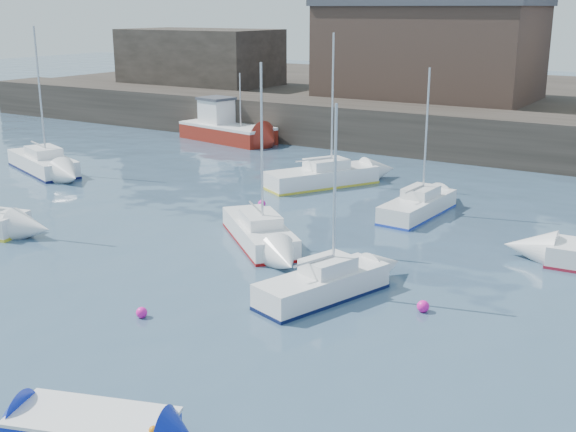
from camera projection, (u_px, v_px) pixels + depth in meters
The scene contains 15 objects.
water at pixel (61, 371), 19.92m from camera, with size 220.00×220.00×0.00m, color #2D4760.
quay_wall at pixel (468, 135), 48.17m from camera, with size 90.00×5.00×3.00m, color #28231E.
land_strip at pixel (533, 106), 62.94m from camera, with size 90.00×32.00×2.80m, color #28231E.
warehouse at pixel (430, 48), 56.32m from camera, with size 16.40×10.40×7.60m.
bldg_west at pixel (200, 57), 66.92m from camera, with size 14.00×8.00×5.00m.
blue_dinghy at pixel (93, 427), 16.49m from camera, with size 4.12×2.74×0.72m.
fishing_boat at pixel (225, 127), 54.32m from camera, with size 8.17×4.31×5.14m.
sailboat_b at pixel (259, 231), 30.68m from camera, with size 5.69×5.31×7.60m.
sailboat_c at pixel (323, 284), 24.78m from camera, with size 3.14×5.32×6.67m.
sailboat_e at pixel (43, 162), 44.08m from camera, with size 7.06×4.41×8.66m.
sailboat_f at pixel (418, 206), 34.73m from camera, with size 2.08×5.49×7.00m.
sailboat_h at pixel (322, 176), 40.55m from camera, with size 5.06×6.68×8.38m.
buoy_near at pixel (142, 317), 23.35m from camera, with size 0.37×0.37×0.37m, color #FF16A5.
buoy_mid at pixel (423, 312), 23.80m from camera, with size 0.41×0.41×0.41m, color #FF16A5.
buoy_far at pixel (262, 207), 36.32m from camera, with size 0.39×0.39×0.39m, color #FF16A5.
Camera 1 is at (14.74, -12.02, 9.63)m, focal length 45.00 mm.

